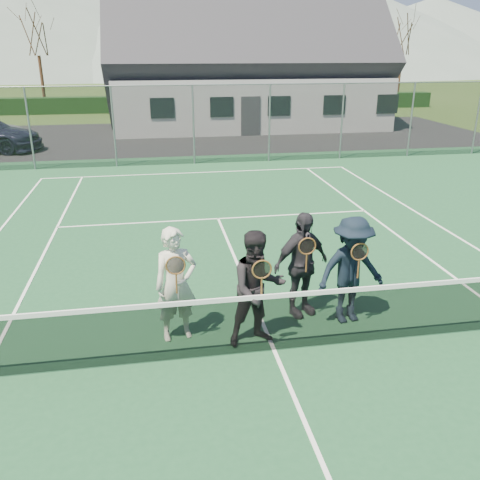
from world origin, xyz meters
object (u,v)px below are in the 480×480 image
(player_c, at_px, (301,265))
(player_d, at_px, (351,270))
(clubhouse, at_px, (246,54))
(player_a, at_px, (176,285))
(tennis_net, at_px, (275,320))
(player_b, at_px, (258,289))

(player_c, relative_size, player_d, 1.00)
(clubhouse, relative_size, player_a, 8.67)
(player_d, bearing_deg, tennis_net, -153.92)
(player_a, distance_m, player_d, 2.80)
(clubhouse, bearing_deg, tennis_net, -99.46)
(player_a, bearing_deg, player_c, 11.21)
(player_b, xyz_separation_m, player_d, (1.61, 0.40, -0.00))
(tennis_net, bearing_deg, player_b, 124.35)
(player_b, relative_size, player_c, 1.00)
(player_c, xyz_separation_m, player_d, (0.72, -0.36, -0.00))
(player_a, relative_size, player_c, 1.00)
(clubhouse, distance_m, player_b, 24.27)
(clubhouse, height_order, player_d, clubhouse)
(clubhouse, height_order, player_b, clubhouse)
(tennis_net, height_order, player_b, player_b)
(clubhouse, xyz_separation_m, player_a, (-5.39, -23.35, -3.07))
(player_a, bearing_deg, player_b, -16.29)
(player_c, bearing_deg, player_a, -168.79)
(player_a, height_order, player_b, same)
(clubhouse, relative_size, player_b, 8.67)
(player_b, distance_m, player_c, 1.17)
(player_a, relative_size, player_d, 1.00)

